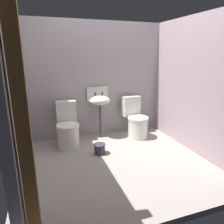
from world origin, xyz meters
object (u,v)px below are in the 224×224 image
object	(u,v)px
toilet_right	(136,121)
wooden_door_post	(22,118)
bucket	(100,149)
sink	(99,100)
toilet_left	(68,128)

from	to	relation	value
toilet_right	wooden_door_post	bearing A→B (deg)	38.52
wooden_door_post	bucket	distance (m)	1.91
wooden_door_post	sink	world-z (taller)	wooden_door_post
wooden_door_post	sink	bearing A→B (deg)	58.57
toilet_right	sink	size ratio (longest dim) A/B	0.79
bucket	toilet_left	bearing A→B (deg)	130.49
wooden_door_post	toilet_right	distance (m)	2.73
sink	wooden_door_post	bearing A→B (deg)	-121.43
toilet_left	sink	world-z (taller)	sink
wooden_door_post	toilet_right	size ratio (longest dim) A/B	2.83
toilet_right	bucket	world-z (taller)	toilet_right
toilet_left	toilet_right	bearing A→B (deg)	-175.08
wooden_door_post	toilet_left	bearing A→B (deg)	72.62
toilet_left	bucket	distance (m)	0.72
wooden_door_post	toilet_right	xyz separation A→B (m)	(1.90, 1.79, -0.78)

